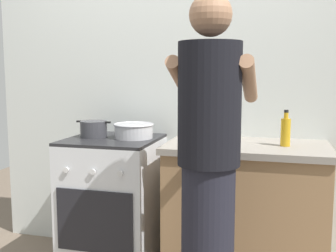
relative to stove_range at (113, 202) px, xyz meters
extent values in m
cube|color=silver|center=(0.55, 0.35, 0.80)|extent=(3.20, 0.10, 2.50)
cube|color=#99724C|center=(0.90, 0.00, -0.02)|extent=(0.96, 0.56, 0.86)
cube|color=gray|center=(0.90, 0.00, 0.43)|extent=(1.00, 0.60, 0.04)
cube|color=silver|center=(0.00, 0.00, -0.01)|extent=(0.60, 0.60, 0.88)
cube|color=#232326|center=(0.00, 0.00, 0.44)|extent=(0.60, 0.60, 0.02)
cube|color=black|center=(0.00, -0.30, -0.03)|extent=(0.51, 0.01, 0.40)
cylinder|color=silver|center=(-0.18, -0.31, 0.29)|extent=(0.04, 0.01, 0.04)
cylinder|color=silver|center=(0.00, -0.31, 0.29)|extent=(0.04, 0.01, 0.04)
cylinder|color=silver|center=(0.18, -0.31, 0.29)|extent=(0.04, 0.01, 0.04)
cylinder|color=#38383D|center=(-0.14, 0.01, 0.51)|extent=(0.18, 0.18, 0.11)
cube|color=black|center=(-0.25, 0.01, 0.56)|extent=(0.04, 0.02, 0.01)
cube|color=black|center=(-0.03, 0.01, 0.56)|extent=(0.04, 0.02, 0.01)
cylinder|color=#B7B7BC|center=(0.14, 0.04, 0.50)|extent=(0.26, 0.26, 0.10)
torus|color=#B7B7BC|center=(0.14, 0.04, 0.54)|extent=(0.27, 0.27, 0.01)
cylinder|color=silver|center=(0.70, 0.21, 0.52)|extent=(0.10, 0.10, 0.14)
cylinder|color=black|center=(0.71, 0.23, 0.61)|extent=(0.06, 0.05, 0.29)
sphere|color=black|center=(0.71, 0.23, 0.76)|extent=(0.03, 0.03, 0.03)
cylinder|color=white|center=(0.70, 0.21, 0.61)|extent=(0.04, 0.03, 0.29)
sphere|color=white|center=(0.70, 0.21, 0.77)|extent=(0.03, 0.03, 0.03)
cylinder|color=#9E7547|center=(0.69, 0.22, 0.59)|extent=(0.02, 0.03, 0.23)
sphere|color=#9E7547|center=(0.69, 0.22, 0.71)|extent=(0.03, 0.03, 0.03)
cylinder|color=silver|center=(0.70, 0.21, 0.60)|extent=(0.03, 0.05, 0.27)
sphere|color=silver|center=(0.70, 0.21, 0.75)|extent=(0.03, 0.03, 0.03)
cylinder|color=silver|center=(0.69, 0.24, 0.61)|extent=(0.05, 0.03, 0.30)
sphere|color=silver|center=(0.69, 0.24, 0.77)|extent=(0.03, 0.03, 0.03)
cylinder|color=#B7BABF|center=(0.70, 0.22, 0.59)|extent=(0.04, 0.02, 0.23)
sphere|color=#B7BABF|center=(0.70, 0.22, 0.71)|extent=(0.03, 0.03, 0.03)
cylinder|color=gold|center=(1.13, -0.01, 0.53)|extent=(0.06, 0.06, 0.17)
cylinder|color=gold|center=(1.13, -0.01, 0.64)|extent=(0.03, 0.03, 0.04)
cylinder|color=black|center=(1.13, -0.01, 0.66)|extent=(0.03, 0.03, 0.02)
cylinder|color=black|center=(0.77, -0.63, 0.74)|extent=(0.30, 0.30, 0.58)
sphere|color=#A07254|center=(0.77, -0.63, 1.15)|extent=(0.20, 0.20, 0.20)
cylinder|color=#A07254|center=(0.60, -0.49, 0.85)|extent=(0.07, 0.41, 0.24)
cylinder|color=#A07254|center=(0.94, -0.49, 0.85)|extent=(0.07, 0.41, 0.24)
camera|label=1|loc=(1.08, -2.51, 0.88)|focal=43.25mm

